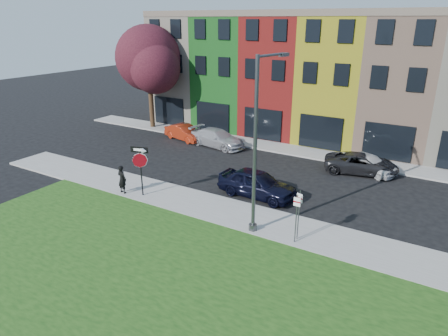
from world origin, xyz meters
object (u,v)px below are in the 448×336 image
Objects in this scene: sedan_near at (257,184)px; street_lamp at (258,147)px; man at (122,179)px; stop_sign at (140,161)px.

street_lamp is (1.77, -3.68, 3.51)m from sedan_near.
stop_sign is at bearing -160.35° from man.
man is at bearing 122.36° from sedan_near.
stop_sign is 6.86m from sedan_near.
street_lamp is at bearing -151.31° from sedan_near.
street_lamp reaches higher than stop_sign.
man is 0.35× the size of sedan_near.
man is 7.94m from sedan_near.
sedan_near is 5.38m from street_lamp.
man reaches higher than sedan_near.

